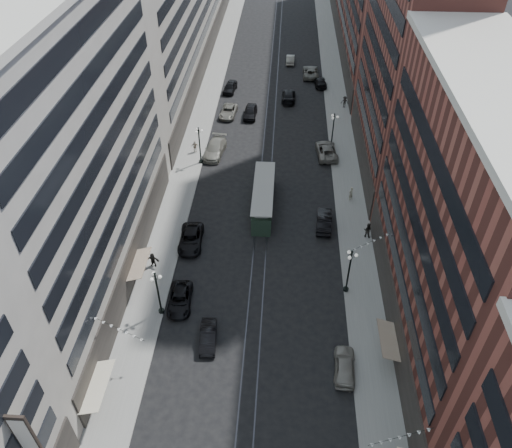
% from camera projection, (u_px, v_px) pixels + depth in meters
% --- Properties ---
extents(ground, '(220.00, 220.00, 0.00)m').
position_uv_depth(ground, '(268.00, 147.00, 73.37)').
color(ground, black).
rests_on(ground, ground).
extents(sidewalk_west, '(4.00, 180.00, 0.15)m').
position_uv_depth(sidewalk_west, '(203.00, 112.00, 81.47)').
color(sidewalk_west, gray).
rests_on(sidewalk_west, ground).
extents(sidewalk_east, '(4.00, 180.00, 0.15)m').
position_uv_depth(sidewalk_east, '(339.00, 116.00, 80.45)').
color(sidewalk_east, gray).
rests_on(sidewalk_east, ground).
extents(rail_west, '(0.12, 180.00, 0.02)m').
position_uv_depth(rail_west, '(266.00, 114.00, 81.03)').
color(rail_west, '#2D2D33').
rests_on(rail_west, ground).
extents(rail_east, '(0.12, 180.00, 0.02)m').
position_uv_depth(rail_east, '(275.00, 114.00, 80.97)').
color(rail_east, '#2D2D33').
rests_on(rail_east, ground).
extents(building_west_mid, '(8.00, 36.00, 28.00)m').
position_uv_depth(building_west_mid, '(68.00, 163.00, 44.53)').
color(building_west_mid, '#A6A093').
rests_on(building_west_mid, ground).
extents(building_east_mid, '(8.00, 30.00, 24.00)m').
position_uv_depth(building_east_mid, '(463.00, 232.00, 40.43)').
color(building_east_mid, brown).
rests_on(building_east_mid, ground).
extents(building_east_tower, '(8.00, 26.00, 42.00)m').
position_uv_depth(building_east_tower, '(420.00, 9.00, 56.01)').
color(building_east_tower, brown).
rests_on(building_east_tower, ground).
extents(lamppost_sw_far, '(1.03, 1.14, 5.52)m').
position_uv_depth(lamppost_sw_far, '(158.00, 292.00, 47.37)').
color(lamppost_sw_far, black).
rests_on(lamppost_sw_far, sidewalk_west).
extents(lamppost_sw_mid, '(1.03, 1.14, 5.52)m').
position_uv_depth(lamppost_sw_mid, '(200.00, 144.00, 67.99)').
color(lamppost_sw_mid, black).
rests_on(lamppost_sw_mid, sidewalk_west).
extents(lamppost_se_far, '(1.03, 1.14, 5.52)m').
position_uv_depth(lamppost_se_far, '(349.00, 270.00, 49.58)').
color(lamppost_se_far, black).
rests_on(lamppost_se_far, sidewalk_east).
extents(lamppost_se_mid, '(1.03, 1.14, 5.52)m').
position_uv_depth(lamppost_se_mid, '(333.00, 130.00, 70.96)').
color(lamppost_se_mid, black).
rests_on(lamppost_se_mid, sidewalk_east).
extents(streetcar, '(2.49, 11.23, 3.11)m').
position_uv_depth(streetcar, '(263.00, 198.00, 61.37)').
color(streetcar, '#233829').
rests_on(streetcar, ground).
extents(car_2, '(2.58, 5.04, 1.36)m').
position_uv_depth(car_2, '(180.00, 299.00, 49.81)').
color(car_2, black).
rests_on(car_2, ground).
extents(car_4, '(2.11, 4.62, 1.54)m').
position_uv_depth(car_4, '(345.00, 366.00, 43.82)').
color(car_4, gray).
rests_on(car_4, ground).
extents(car_5, '(1.79, 4.29, 1.38)m').
position_uv_depth(car_5, '(208.00, 337.00, 46.31)').
color(car_5, black).
rests_on(car_5, ground).
extents(pedestrian_2, '(0.78, 0.43, 1.59)m').
position_uv_depth(pedestrian_2, '(140.00, 268.00, 52.86)').
color(pedestrian_2, black).
rests_on(pedestrian_2, sidewalk_west).
extents(car_7, '(2.79, 5.63, 1.53)m').
position_uv_depth(car_7, '(191.00, 239.00, 56.62)').
color(car_7, black).
rests_on(car_7, ground).
extents(car_8, '(3.26, 6.42, 1.79)m').
position_uv_depth(car_8, '(215.00, 149.00, 71.23)').
color(car_8, gray).
rests_on(car_8, ground).
extents(car_9, '(2.50, 4.93, 1.61)m').
position_uv_depth(car_9, '(230.00, 87.00, 87.00)').
color(car_9, black).
rests_on(car_9, ground).
extents(car_10, '(2.05, 5.04, 1.62)m').
position_uv_depth(car_10, '(324.00, 221.00, 59.02)').
color(car_10, black).
rests_on(car_10, ground).
extents(car_11, '(3.23, 6.10, 1.63)m').
position_uv_depth(car_11, '(326.00, 150.00, 71.02)').
color(car_11, slate).
rests_on(car_11, ground).
extents(car_12, '(2.47, 5.05, 1.41)m').
position_uv_depth(car_12, '(320.00, 82.00, 88.86)').
color(car_12, black).
rests_on(car_12, ground).
extents(car_13, '(2.19, 4.97, 1.66)m').
position_uv_depth(car_13, '(250.00, 112.00, 79.88)').
color(car_13, black).
rests_on(car_13, ground).
extents(car_14, '(1.64, 4.51, 1.48)m').
position_uv_depth(car_14, '(290.00, 59.00, 96.64)').
color(car_14, slate).
rests_on(car_14, ground).
extents(pedestrian_5, '(1.63, 0.64, 1.72)m').
position_uv_depth(pedestrian_5, '(153.00, 260.00, 53.68)').
color(pedestrian_5, black).
rests_on(pedestrian_5, sidewalk_west).
extents(pedestrian_6, '(1.06, 0.51, 1.78)m').
position_uv_depth(pedestrian_6, '(195.00, 146.00, 71.41)').
color(pedestrian_6, '#B7AA98').
rests_on(pedestrian_6, sidewalk_west).
extents(pedestrian_7, '(1.05, 0.79, 1.92)m').
position_uv_depth(pedestrian_7, '(368.00, 230.00, 57.26)').
color(pedestrian_7, black).
rests_on(pedestrian_7, sidewalk_east).
extents(pedestrian_8, '(0.84, 0.81, 1.94)m').
position_uv_depth(pedestrian_8, '(351.00, 194.00, 62.63)').
color(pedestrian_8, '#ACA78F').
rests_on(pedestrian_8, sidewalk_east).
extents(pedestrian_9, '(1.32, 0.72, 1.93)m').
position_uv_depth(pedestrian_9, '(345.00, 102.00, 81.95)').
color(pedestrian_9, black).
rests_on(pedestrian_9, sidewalk_east).
extents(car_extra_0, '(2.37, 5.58, 1.61)m').
position_uv_depth(car_extra_0, '(289.00, 96.00, 84.44)').
color(car_extra_0, black).
rests_on(car_extra_0, ground).
extents(car_extra_1, '(2.80, 6.03, 1.67)m').
position_uv_depth(car_extra_1, '(311.00, 72.00, 91.85)').
color(car_extra_1, '#626157').
rests_on(car_extra_1, ground).
extents(car_extra_2, '(2.79, 5.32, 1.43)m').
position_uv_depth(car_extra_2, '(228.00, 112.00, 80.24)').
color(car_extra_2, slate).
rests_on(car_extra_2, ground).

